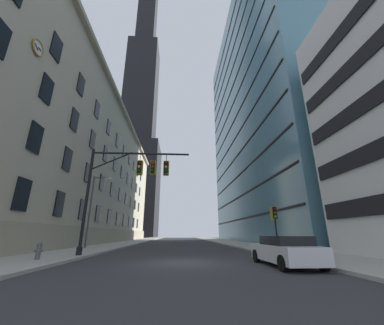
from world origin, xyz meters
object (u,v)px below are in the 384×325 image
object	(u,v)px
traffic_signal_mast	(134,176)
traffic_light_near_right	(274,215)
fire_hydrant	(39,250)
parked_car	(285,251)
street_lamppost	(94,204)

from	to	relation	value
traffic_signal_mast	traffic_light_near_right	bearing A→B (deg)	8.97
fire_hydrant	parked_car	distance (m)	12.68
street_lamppost	parked_car	bearing A→B (deg)	-42.05
fire_hydrant	street_lamppost	bearing A→B (deg)	96.89
traffic_signal_mast	traffic_light_near_right	distance (m)	11.20
traffic_signal_mast	fire_hydrant	size ratio (longest dim) A/B	8.49
traffic_signal_mast	street_lamppost	size ratio (longest dim) A/B	1.02
parked_car	traffic_light_near_right	bearing A→B (deg)	69.21
parked_car	fire_hydrant	bearing A→B (deg)	170.04
traffic_signal_mast	parked_car	xyz separation A→B (m)	(8.31, -4.75, -4.73)
traffic_signal_mast	fire_hydrant	distance (m)	6.86
traffic_signal_mast	street_lamppost	world-z (taller)	traffic_signal_mast
fire_hydrant	traffic_signal_mast	bearing A→B (deg)	31.47
traffic_signal_mast	street_lamppost	distance (m)	9.40
traffic_signal_mast	fire_hydrant	world-z (taller)	traffic_signal_mast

